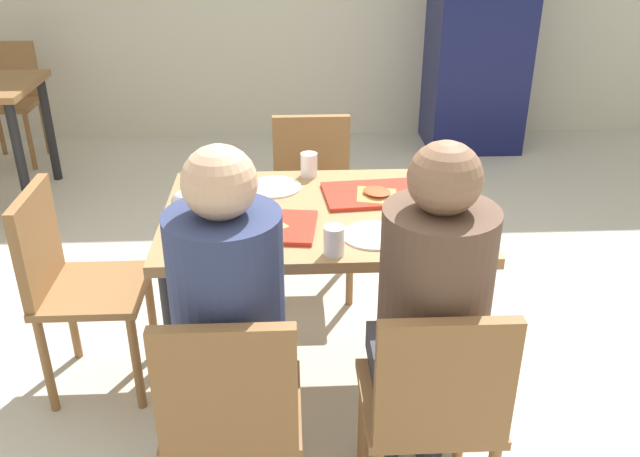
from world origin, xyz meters
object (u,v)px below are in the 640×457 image
chair_far_side (312,191)px  plastic_cup_b (334,241)px  condiment_bottle (222,170)px  background_chair_far (11,93)px  tray_red_near (264,226)px  chair_near_right (434,404)px  chair_left_end (69,277)px  person_in_red (230,311)px  foil_bundle (185,203)px  tray_red_far (371,194)px  pizza_slice_a (257,222)px  soda_can (451,191)px  person_in_brown_jacket (431,306)px  plastic_cup_a (309,165)px  main_table (320,235)px  paper_plate_center (274,187)px  pizza_slice_b (377,193)px  drink_fridge (480,23)px  chair_near_left (232,411)px

chair_far_side → plastic_cup_b: plastic_cup_b is taller
condiment_bottle → background_chair_far: condiment_bottle is taller
tray_red_near → plastic_cup_b: 0.31m
chair_near_right → chair_left_end: 1.49m
person_in_red → background_chair_far: person_in_red is taller
chair_far_side → condiment_bottle: condiment_bottle is taller
plastic_cup_b → foil_bundle: bearing=148.4°
chair_near_right → background_chair_far: 4.25m
chair_near_right → tray_red_far: (-0.09, 0.91, 0.27)m
person_in_red → pizza_slice_a: 0.51m
chair_left_end → plastic_cup_b: 1.10m
plastic_cup_b → foil_bundle: (-0.53, 0.32, 0.00)m
chair_near_right → person_in_red: 0.65m
pizza_slice_a → soda_can: bearing=12.6°
person_in_brown_jacket → chair_far_side: bearing=101.5°
chair_far_side → person_in_red: 1.48m
plastic_cup_a → background_chair_far: bearing=131.9°
main_table → paper_plate_center: size_ratio=5.31×
person_in_red → soda_can: 1.04m
tray_red_far → background_chair_far: (-2.35, 2.58, -0.27)m
condiment_bottle → tray_red_near: bearing=-64.3°
chair_left_end → person_in_brown_jacket: person_in_brown_jacket is taller
paper_plate_center → pizza_slice_b: 0.42m
person_in_red → pizza_slice_b: 0.91m
pizza_slice_b → plastic_cup_b: 0.48m
chair_far_side → condiment_bottle: (-0.38, -0.57, 0.34)m
pizza_slice_b → tray_red_far: bearing=127.8°
main_table → pizza_slice_b: size_ratio=5.44×
chair_far_side → tray_red_near: chair_far_side is taller
pizza_slice_b → condiment_bottle: size_ratio=1.34×
chair_left_end → drink_fridge: size_ratio=0.45×
person_in_red → pizza_slice_a: person_in_red is taller
main_table → plastic_cup_b: plastic_cup_b is taller
person_in_red → condiment_bottle: size_ratio=7.92×
tray_red_near → soda_can: 0.72m
pizza_slice_b → plastic_cup_b: size_ratio=2.15×
chair_far_side → foil_bundle: bearing=-121.6°
drink_fridge → background_chair_far: (-3.48, -0.15, -0.45)m
person_in_brown_jacket → foil_bundle: bearing=141.5°
plastic_cup_a → main_table: bearing=-85.1°
chair_near_left → foil_bundle: 0.85m
chair_near_right → plastic_cup_a: plastic_cup_a is taller
person_in_brown_jacket → tray_red_far: 0.77m
chair_near_right → tray_red_near: chair_near_right is taller
chair_near_left → condiment_bottle: bearing=95.0°
chair_near_right → chair_left_end: bearing=148.0°
pizza_slice_b → chair_far_side: bearing=108.0°
person_in_red → background_chair_far: 3.83m
person_in_brown_jacket → tray_red_near: bearing=134.5°
tray_red_near → condiment_bottle: 0.41m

